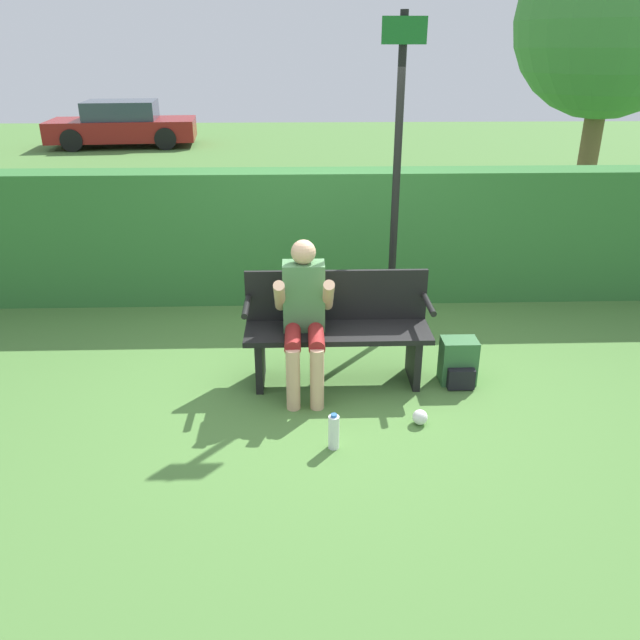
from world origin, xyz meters
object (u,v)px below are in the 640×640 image
at_px(backpack, 458,363).
at_px(water_bottle, 334,432).
at_px(signpost, 397,174).
at_px(person_seated, 304,311).
at_px(tree, 611,22).
at_px(parked_car, 123,125).
at_px(park_bench, 337,328).

xyz_separation_m(backpack, water_bottle, (-1.11, -0.92, -0.05)).
bearing_deg(signpost, backpack, -62.94).
distance_m(person_seated, signpost, 1.56).
bearing_deg(tree, water_bottle, -125.05).
relative_size(person_seated, parked_car, 0.30).
height_order(park_bench, signpost, signpost).
distance_m(park_bench, signpost, 1.50).
bearing_deg(parked_car, tree, -47.73).
distance_m(parked_car, tree, 13.24).
height_order(person_seated, water_bottle, person_seated).
relative_size(person_seated, tree, 0.28).
height_order(signpost, tree, tree).
distance_m(backpack, tree, 6.88).
relative_size(park_bench, backpack, 3.92).
relative_size(park_bench, person_seated, 1.24).
bearing_deg(park_bench, parked_car, 110.91).
height_order(backpack, parked_car, parked_car).
distance_m(person_seated, parked_car, 15.00).
xyz_separation_m(park_bench, person_seated, (-0.28, -0.14, 0.21)).
height_order(parked_car, tree, tree).
height_order(park_bench, water_bottle, park_bench).
relative_size(backpack, water_bottle, 1.41).
bearing_deg(park_bench, tree, 50.46).
bearing_deg(water_bottle, park_bench, 85.56).
distance_m(park_bench, tree, 7.24).
relative_size(person_seated, signpost, 0.43).
bearing_deg(parked_car, water_bottle, -76.31).
xyz_separation_m(park_bench, signpost, (0.57, 0.79, 1.14)).
bearing_deg(signpost, person_seated, -131.99).
bearing_deg(backpack, person_seated, -178.85).
bearing_deg(water_bottle, tree, 54.95).
relative_size(water_bottle, parked_car, 0.07).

